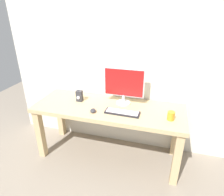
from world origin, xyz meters
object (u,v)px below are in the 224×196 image
object	(u,v)px
desk	(108,115)
monitor	(124,85)
mouse	(93,111)
keyboard_primary	(122,112)
coffee_mug	(171,116)
audio_controller	(79,96)

from	to	relation	value
desk	monitor	xyz separation A→B (m)	(0.15, 0.15, 0.35)
monitor	mouse	distance (m)	0.47
monitor	mouse	bearing A→B (deg)	-130.76
keyboard_primary	coffee_mug	distance (m)	0.51
monitor	audio_controller	world-z (taller)	monitor
mouse	coffee_mug	distance (m)	0.84
desk	keyboard_primary	bearing A→B (deg)	-28.97
keyboard_primary	audio_controller	xyz separation A→B (m)	(-0.58, 0.16, 0.06)
coffee_mug	mouse	bearing A→B (deg)	-175.05
keyboard_primary	mouse	distance (m)	0.33
keyboard_primary	coffee_mug	size ratio (longest dim) A/B	4.19
desk	audio_controller	world-z (taller)	audio_controller
desk	keyboard_primary	xyz separation A→B (m)	(0.19, -0.11, 0.12)
desk	coffee_mug	distance (m)	0.73
monitor	keyboard_primary	xyz separation A→B (m)	(0.04, -0.25, -0.23)
keyboard_primary	mouse	size ratio (longest dim) A/B	4.60
desk	monitor	distance (m)	0.40
keyboard_primary	audio_controller	distance (m)	0.61
audio_controller	coffee_mug	size ratio (longest dim) A/B	1.48
desk	audio_controller	size ratio (longest dim) A/B	12.89
audio_controller	monitor	bearing A→B (deg)	10.21
monitor	coffee_mug	distance (m)	0.64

